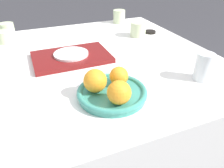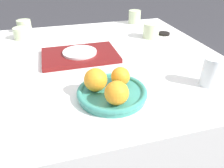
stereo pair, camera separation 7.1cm
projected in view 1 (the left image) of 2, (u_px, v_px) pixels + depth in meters
The scene contains 15 objects.
ground_plane at pixel (90, 163), 1.35m from camera, with size 12.00×12.00×0.00m, color #38383D.
table at pixel (86, 119), 1.17m from camera, with size 1.21×1.09×0.70m.
fruit_platter at pixel (112, 93), 0.72m from camera, with size 0.23×0.23×0.03m.
orange_0 at pixel (119, 76), 0.74m from camera, with size 0.07×0.07×0.07m.
orange_1 at pixel (119, 93), 0.65m from camera, with size 0.07×0.07×0.07m.
orange_2 at pixel (95, 81), 0.71m from camera, with size 0.08×0.08×0.08m.
water_glass at pixel (203, 67), 0.80m from camera, with size 0.06×0.06×0.11m.
serving_tray at pixel (71, 57), 0.98m from camera, with size 0.34×0.23×0.02m.
side_plate at pixel (71, 54), 0.97m from camera, with size 0.15×0.15×0.01m.
cup_0 at pixel (138, 29), 1.23m from camera, with size 0.09×0.09×0.08m.
cup_1 at pixel (7, 30), 1.24m from camera, with size 0.08×0.08×0.07m.
cup_2 at pixel (6, 37), 1.15m from camera, with size 0.09×0.09×0.06m.
cup_3 at pixel (119, 16), 1.46m from camera, with size 0.08×0.08×0.08m.
napkin at pixel (6, 54), 1.03m from camera, with size 0.14×0.11×0.01m.
soy_dish at pixel (150, 32), 1.30m from camera, with size 0.07×0.07×0.01m.
Camera 1 is at (-0.21, -0.88, 1.12)m, focal length 35.00 mm.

